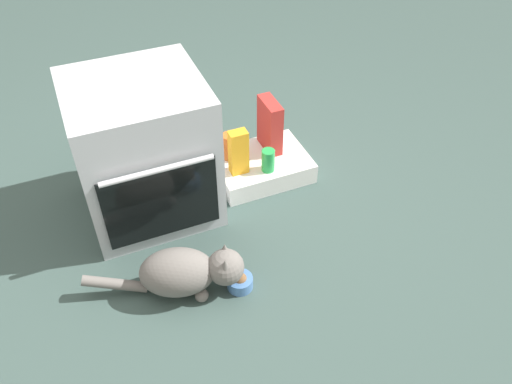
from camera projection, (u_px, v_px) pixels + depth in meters
ground at (195, 252)px, 2.35m from camera, size 8.00×8.00×0.00m
oven at (143, 151)px, 2.35m from camera, size 0.59×0.61×0.68m
pantry_cabinet at (261, 166)px, 2.72m from camera, size 0.48×0.36×0.11m
food_bowl at (240, 282)px, 2.18m from camera, size 0.11×0.11×0.08m
cat at (187, 271)px, 2.11m from camera, size 0.65×0.29×0.23m
cereal_box at (270, 125)px, 2.65m from camera, size 0.07×0.18×0.28m
juice_carton at (238, 152)px, 2.52m from camera, size 0.09×0.06×0.24m
soda_can at (268, 160)px, 2.57m from camera, size 0.07×0.07×0.12m
sauce_jar at (230, 146)px, 2.64m from camera, size 0.08×0.08×0.14m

